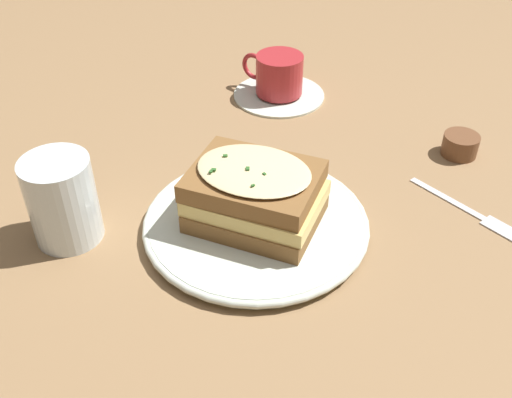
{
  "coord_description": "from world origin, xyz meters",
  "views": [
    {
      "loc": [
        -0.01,
        0.56,
        0.47
      ],
      "look_at": [
        -0.01,
        0.02,
        0.05
      ],
      "focal_mm": 42.0,
      "sensor_mm": 36.0,
      "label": 1
    }
  ],
  "objects_px": {
    "dinner_plate": "(256,223)",
    "fork": "(485,219)",
    "teacup_with_saucer": "(279,80)",
    "water_glass": "(62,200)",
    "sandwich": "(255,195)",
    "condiment_pot": "(460,145)"
  },
  "relations": [
    {
      "from": "dinner_plate",
      "to": "water_glass",
      "type": "distance_m",
      "value": 0.22
    },
    {
      "from": "teacup_with_saucer",
      "to": "fork",
      "type": "xyz_separation_m",
      "value": [
        -0.24,
        0.31,
        -0.03
      ]
    },
    {
      "from": "dinner_plate",
      "to": "sandwich",
      "type": "bearing_deg",
      "value": -65.41
    },
    {
      "from": "sandwich",
      "to": "condiment_pot",
      "type": "xyz_separation_m",
      "value": [
        -0.28,
        -0.16,
        -0.04
      ]
    },
    {
      "from": "teacup_with_saucer",
      "to": "water_glass",
      "type": "distance_m",
      "value": 0.42
    },
    {
      "from": "teacup_with_saucer",
      "to": "condiment_pot",
      "type": "xyz_separation_m",
      "value": [
        -0.25,
        0.17,
        -0.01
      ]
    },
    {
      "from": "dinner_plate",
      "to": "water_glass",
      "type": "xyz_separation_m",
      "value": [
        0.22,
        0.01,
        0.04
      ]
    },
    {
      "from": "dinner_plate",
      "to": "fork",
      "type": "height_order",
      "value": "dinner_plate"
    },
    {
      "from": "fork",
      "to": "water_glass",
      "type": "bearing_deg",
      "value": -37.78
    },
    {
      "from": "water_glass",
      "to": "condiment_pot",
      "type": "relative_size",
      "value": 2.12
    },
    {
      "from": "sandwich",
      "to": "water_glass",
      "type": "height_order",
      "value": "water_glass"
    },
    {
      "from": "water_glass",
      "to": "dinner_plate",
      "type": "bearing_deg",
      "value": -177.58
    },
    {
      "from": "water_glass",
      "to": "condiment_pot",
      "type": "xyz_separation_m",
      "value": [
        -0.5,
        -0.17,
        -0.04
      ]
    },
    {
      "from": "fork",
      "to": "condiment_pot",
      "type": "distance_m",
      "value": 0.14
    },
    {
      "from": "fork",
      "to": "condiment_pot",
      "type": "height_order",
      "value": "condiment_pot"
    },
    {
      "from": "dinner_plate",
      "to": "teacup_with_saucer",
      "type": "distance_m",
      "value": 0.33
    },
    {
      "from": "sandwich",
      "to": "water_glass",
      "type": "xyz_separation_m",
      "value": [
        0.22,
        0.01,
        0.0
      ]
    },
    {
      "from": "dinner_plate",
      "to": "teacup_with_saucer",
      "type": "bearing_deg",
      "value": -96.55
    },
    {
      "from": "water_glass",
      "to": "fork",
      "type": "relative_size",
      "value": 0.73
    },
    {
      "from": "sandwich",
      "to": "condiment_pot",
      "type": "distance_m",
      "value": 0.33
    },
    {
      "from": "sandwich",
      "to": "teacup_with_saucer",
      "type": "xyz_separation_m",
      "value": [
        -0.04,
        -0.33,
        -0.02
      ]
    },
    {
      "from": "dinner_plate",
      "to": "teacup_with_saucer",
      "type": "xyz_separation_m",
      "value": [
        -0.04,
        -0.33,
        0.02
      ]
    }
  ]
}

